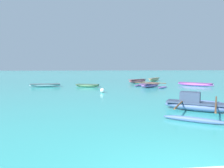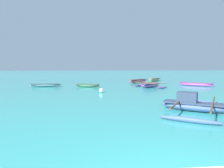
{
  "view_description": "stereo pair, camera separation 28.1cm",
  "coord_description": "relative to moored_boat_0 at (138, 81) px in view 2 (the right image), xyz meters",
  "views": [
    {
      "loc": [
        -1.98,
        -2.44,
        2.01
      ],
      "look_at": [
        0.27,
        18.35,
        0.25
      ],
      "focal_mm": 32.0,
      "sensor_mm": 36.0,
      "label": 1
    },
    {
      "loc": [
        -1.7,
        -2.47,
        2.01
      ],
      "look_at": [
        0.27,
        18.35,
        0.25
      ],
      "focal_mm": 32.0,
      "sensor_mm": 36.0,
      "label": 2
    }
  ],
  "objects": [
    {
      "name": "moored_boat_0",
      "position": [
        0.0,
        0.0,
        0.0
      ],
      "size": [
        2.9,
        2.29,
        0.47
      ],
      "rotation": [
        0.0,
        0.0,
        0.62
      ],
      "color": "#BB5A67",
      "rests_on": "ground_plane"
    },
    {
      "name": "moored_boat_1",
      "position": [
        -10.68,
        -4.17,
        -0.07
      ],
      "size": [
        3.18,
        1.04,
        0.34
      ],
      "rotation": [
        0.0,
        0.0,
        0.11
      ],
      "color": "#73A0AB",
      "rests_on": "ground_plane"
    },
    {
      "name": "moored_boat_2",
      "position": [
        -6.37,
        -4.78,
        -0.09
      ],
      "size": [
        2.63,
        1.5,
        0.3
      ],
      "rotation": [
        0.0,
        0.0,
        -0.32
      ],
      "color": "#5C9367",
      "rests_on": "ground_plane"
    },
    {
      "name": "moored_boat_3",
      "position": [
        -0.09,
        -5.76,
        -0.03
      ],
      "size": [
        3.03,
        3.4,
        0.48
      ],
      "rotation": [
        0.0,
        0.0,
        0.62
      ],
      "color": "#8A60AE",
      "rests_on": "ground_plane"
    },
    {
      "name": "moored_boat_4",
      "position": [
        -1.16,
        -16.56,
        0.03
      ],
      "size": [
        4.34,
        4.94,
        0.87
      ],
      "rotation": [
        0.0,
        0.0,
        -0.59
      ],
      "color": "#4B6598",
      "rests_on": "ground_plane"
    },
    {
      "name": "moored_boat_5",
      "position": [
        5.17,
        -4.81,
        -0.06
      ],
      "size": [
        3.07,
        2.93,
        0.36
      ],
      "rotation": [
        0.0,
        0.0,
        -0.76
      ],
      "color": "#C554C4",
      "rests_on": "ground_plane"
    },
    {
      "name": "moored_boat_6",
      "position": [
        3.13,
        2.88,
        -0.01
      ],
      "size": [
        2.69,
        3.15,
        0.46
      ],
      "rotation": [
        0.0,
        0.0,
        0.89
      ],
      "color": "#C9B582",
      "rests_on": "ground_plane"
    },
    {
      "name": "mooring_buoy_2",
      "position": [
        -5.12,
        -9.43,
        -0.08
      ],
      "size": [
        0.36,
        0.36,
        0.36
      ],
      "color": "white",
      "rests_on": "ground_plane"
    }
  ]
}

